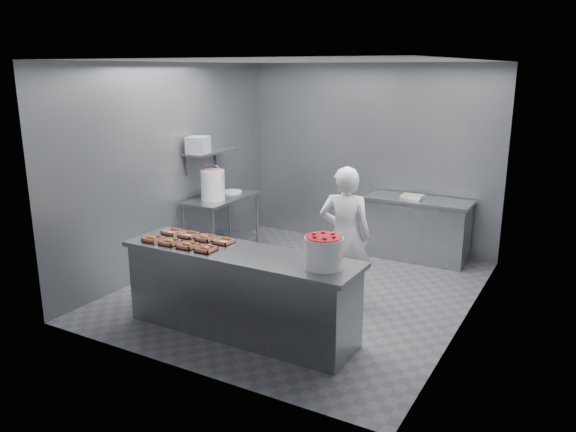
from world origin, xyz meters
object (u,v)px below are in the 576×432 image
(back_counter, at_px, (417,229))
(appliance, at_px, (198,145))
(tray_2, at_px, (187,245))
(glaze_bucket, at_px, (213,184))
(tray_0, at_px, (153,239))
(worker, at_px, (345,236))
(tray_4, at_px, (172,232))
(tray_6, at_px, (206,238))
(service_counter, at_px, (240,292))
(tray_7, at_px, (224,241))
(strawberry_tub, at_px, (324,251))
(tray_3, at_px, (206,249))
(tray_5, at_px, (189,235))
(tray_1, at_px, (170,242))
(prep_table, at_px, (222,217))

(back_counter, distance_m, appliance, 3.37)
(tray_2, height_order, glaze_bucket, glaze_bucket)
(tray_0, height_order, worker, worker)
(tray_0, relative_size, tray_4, 1.00)
(tray_6, distance_m, worker, 1.61)
(service_counter, bearing_deg, tray_2, -164.37)
(tray_2, height_order, tray_7, tray_2)
(back_counter, height_order, tray_4, tray_4)
(tray_2, distance_m, strawberry_tub, 1.52)
(tray_7, height_order, glaze_bucket, glaze_bucket)
(tray_3, relative_size, tray_5, 1.00)
(tray_1, height_order, tray_4, tray_1)
(service_counter, bearing_deg, tray_0, -171.49)
(tray_4, bearing_deg, tray_0, -90.56)
(tray_4, bearing_deg, glaze_bucket, 111.12)
(service_counter, relative_size, tray_1, 13.88)
(tray_5, distance_m, glaze_bucket, 1.83)
(back_counter, distance_m, tray_4, 3.68)
(tray_7, distance_m, strawberry_tub, 1.28)
(tray_0, distance_m, tray_6, 0.57)
(tray_3, bearing_deg, strawberry_tub, 7.01)
(prep_table, relative_size, tray_6, 6.40)
(tray_0, xyz_separation_m, strawberry_tub, (1.99, 0.16, 0.14))
(tray_1, xyz_separation_m, strawberry_tub, (1.75, 0.16, 0.14))
(service_counter, height_order, tray_0, tray_0)
(worker, xyz_separation_m, glaze_bucket, (-2.27, 0.51, 0.30))
(tray_6, bearing_deg, tray_7, 0.00)
(tray_2, relative_size, tray_5, 1.00)
(tray_6, relative_size, appliance, 0.61)
(worker, bearing_deg, tray_3, 40.98)
(back_counter, height_order, tray_0, tray_0)
(prep_table, xyz_separation_m, appliance, (-0.17, -0.27, 1.09))
(service_counter, distance_m, tray_5, 0.93)
(back_counter, distance_m, glaze_bucket, 3.03)
(tray_3, bearing_deg, service_counter, 26.37)
(service_counter, bearing_deg, worker, 63.38)
(tray_2, height_order, appliance, appliance)
(tray_3, height_order, appliance, appliance)
(tray_0, relative_size, tray_3, 1.00)
(worker, relative_size, strawberry_tub, 4.46)
(tray_1, bearing_deg, appliance, 119.29)
(tray_0, xyz_separation_m, worker, (1.66, 1.41, -0.10))
(tray_7, height_order, strawberry_tub, strawberry_tub)
(service_counter, bearing_deg, tray_1, -168.97)
(service_counter, bearing_deg, appliance, 137.29)
(tray_3, height_order, worker, worker)
(service_counter, height_order, prep_table, same)
(strawberry_tub, bearing_deg, worker, 104.76)
(tray_2, height_order, tray_3, same)
(service_counter, relative_size, glaze_bucket, 5.03)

